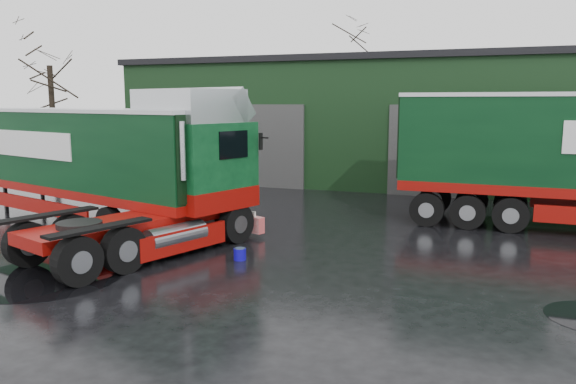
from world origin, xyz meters
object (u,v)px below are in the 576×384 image
object	(u,v)px
hero_tractor	(137,172)
trailer_left	(78,165)
tree_left	(52,99)
tree_back_a	(348,93)
wash_bucket	(240,254)
warehouse	(447,120)

from	to	relation	value
hero_tractor	trailer_left	xyz separation A→B (m)	(-4.50, 2.95, -0.30)
trailer_left	tree_left	world-z (taller)	tree_left
tree_back_a	wash_bucket	bearing A→B (deg)	-81.27
hero_tractor	trailer_left	distance (m)	5.39
wash_bucket	tree_back_a	world-z (taller)	tree_back_a
hero_tractor	tree_left	bearing A→B (deg)	159.01
warehouse	hero_tractor	world-z (taller)	warehouse
wash_bucket	tree_left	bearing A→B (deg)	146.61
warehouse	tree_back_a	xyz separation A→B (m)	(-8.00, 10.00, 1.59)
hero_tractor	trailer_left	bearing A→B (deg)	165.80
trailer_left	hero_tractor	bearing A→B (deg)	-106.98
trailer_left	warehouse	bearing A→B (deg)	-19.06
hero_tractor	tree_back_a	distance (m)	28.64
trailer_left	tree_back_a	xyz separation A→B (m)	(3.00, 25.54, 2.78)
warehouse	hero_tractor	bearing A→B (deg)	-109.37
trailer_left	wash_bucket	world-z (taller)	trailer_left
warehouse	wash_bucket	bearing A→B (deg)	-101.51
trailer_left	wash_bucket	bearing A→B (deg)	-92.99
hero_tractor	trailer_left	world-z (taller)	hero_tractor
wash_bucket	tree_back_a	xyz separation A→B (m)	(-4.31, 28.09, 4.60)
trailer_left	tree_back_a	world-z (taller)	tree_back_a
hero_tractor	tree_left	size ratio (longest dim) A/B	0.86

